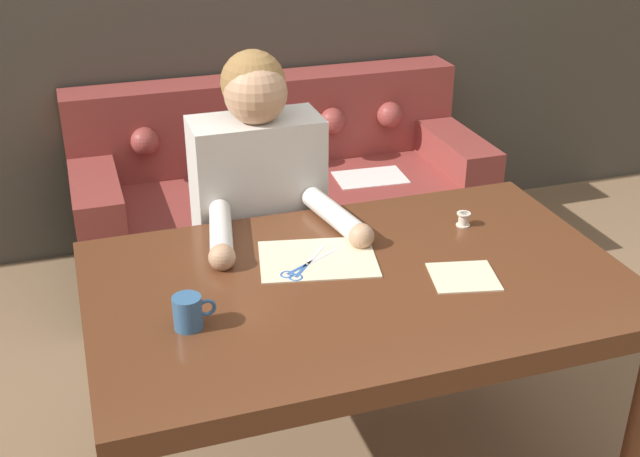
{
  "coord_description": "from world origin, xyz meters",
  "views": [
    {
      "loc": [
        -0.86,
        -1.79,
        1.93
      ],
      "look_at": [
        -0.2,
        0.21,
        0.87
      ],
      "focal_mm": 45.0,
      "sensor_mm": 36.0,
      "label": 1
    }
  ],
  "objects_px": {
    "thread_spool": "(463,219)",
    "person": "(260,227)",
    "dining_table": "(359,298)",
    "couch": "(280,201)",
    "scissors": "(301,269)",
    "mug": "(188,312)"
  },
  "relations": [
    {
      "from": "couch",
      "to": "mug",
      "type": "distance_m",
      "value": 1.86
    },
    {
      "from": "scissors",
      "to": "thread_spool",
      "type": "relative_size",
      "value": 4.64
    },
    {
      "from": "mug",
      "to": "person",
      "type": "bearing_deg",
      "value": 62.78
    },
    {
      "from": "mug",
      "to": "thread_spool",
      "type": "bearing_deg",
      "value": 18.24
    },
    {
      "from": "person",
      "to": "thread_spool",
      "type": "distance_m",
      "value": 0.71
    },
    {
      "from": "couch",
      "to": "scissors",
      "type": "xyz_separation_m",
      "value": [
        -0.33,
        -1.45,
        0.46
      ]
    },
    {
      "from": "dining_table",
      "to": "couch",
      "type": "distance_m",
      "value": 1.6
    },
    {
      "from": "couch",
      "to": "scissors",
      "type": "bearing_deg",
      "value": -102.78
    },
    {
      "from": "thread_spool",
      "to": "person",
      "type": "bearing_deg",
      "value": 145.69
    },
    {
      "from": "couch",
      "to": "mug",
      "type": "height_order",
      "value": "couch"
    },
    {
      "from": "couch",
      "to": "person",
      "type": "xyz_separation_m",
      "value": [
        -0.33,
        -0.94,
        0.35
      ]
    },
    {
      "from": "person",
      "to": "dining_table",
      "type": "bearing_deg",
      "value": -76.75
    },
    {
      "from": "person",
      "to": "scissors",
      "type": "xyz_separation_m",
      "value": [
        -0.0,
        -0.51,
        0.11
      ]
    },
    {
      "from": "dining_table",
      "to": "person",
      "type": "height_order",
      "value": "person"
    },
    {
      "from": "couch",
      "to": "person",
      "type": "relative_size",
      "value": 1.47
    },
    {
      "from": "couch",
      "to": "thread_spool",
      "type": "distance_m",
      "value": 1.44
    },
    {
      "from": "dining_table",
      "to": "mug",
      "type": "distance_m",
      "value": 0.53
    },
    {
      "from": "person",
      "to": "thread_spool",
      "type": "xyz_separation_m",
      "value": [
        0.58,
        -0.4,
        0.13
      ]
    },
    {
      "from": "mug",
      "to": "thread_spool",
      "type": "distance_m",
      "value": 1.0
    },
    {
      "from": "person",
      "to": "thread_spool",
      "type": "relative_size",
      "value": 28.71
    },
    {
      "from": "scissors",
      "to": "thread_spool",
      "type": "xyz_separation_m",
      "value": [
        0.58,
        0.11,
        0.02
      ]
    },
    {
      "from": "mug",
      "to": "thread_spool",
      "type": "relative_size",
      "value": 2.51
    }
  ]
}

